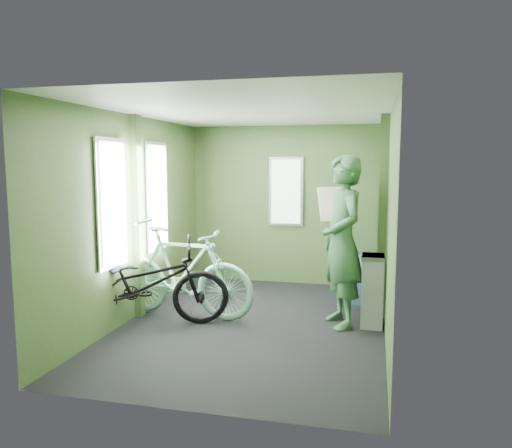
{
  "coord_description": "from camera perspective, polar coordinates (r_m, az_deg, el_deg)",
  "views": [
    {
      "loc": [
        1.26,
        -5.17,
        1.77
      ],
      "look_at": [
        0.0,
        0.1,
        1.1
      ],
      "focal_mm": 35.0,
      "sensor_mm": 36.0,
      "label": 1
    }
  ],
  "objects": [
    {
      "name": "bench_seat",
      "position": [
        6.78,
        12.24,
        -5.64
      ],
      "size": [
        0.55,
        0.97,
        1.02
      ],
      "rotation": [
        0.0,
        0.0,
        0.01
      ],
      "color": "navy",
      "rests_on": "ground"
    },
    {
      "name": "bicycle_mint",
      "position": [
        5.91,
        -8.41,
        -10.46
      ],
      "size": [
        1.79,
        0.71,
        1.07
      ],
      "primitive_type": "imported",
      "rotation": [
        0.0,
        -0.05,
        1.47
      ],
      "color": "#90D5B9",
      "rests_on": "ground"
    },
    {
      "name": "passenger",
      "position": [
        5.43,
        9.82,
        -1.98
      ],
      "size": [
        0.68,
        0.82,
        1.85
      ],
      "rotation": [
        0.0,
        0.0,
        -1.14
      ],
      "color": "#315A35",
      "rests_on": "ground"
    },
    {
      "name": "room",
      "position": [
        5.38,
        -0.54,
        3.49
      ],
      "size": [
        4.0,
        4.02,
        2.31
      ],
      "color": "black",
      "rests_on": "ground"
    },
    {
      "name": "bicycle_black",
      "position": [
        5.64,
        -12.5,
        -11.39
      ],
      "size": [
        1.95,
        1.34,
        1.02
      ],
      "primitive_type": "imported",
      "rotation": [
        0.0,
        -0.12,
        1.94
      ],
      "color": "black",
      "rests_on": "ground"
    },
    {
      "name": "waste_box",
      "position": [
        5.58,
        13.14,
        -7.43
      ],
      "size": [
        0.23,
        0.32,
        0.78
      ],
      "primitive_type": "cube",
      "color": "gray",
      "rests_on": "ground"
    }
  ]
}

